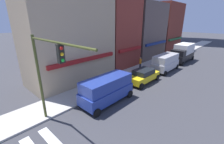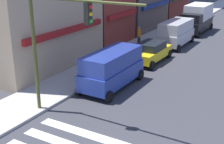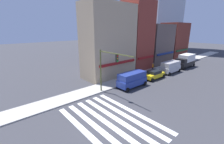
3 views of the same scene
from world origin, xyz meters
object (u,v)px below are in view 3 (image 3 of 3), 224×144
at_px(van_blue, 132,79).
at_px(box_truck_black, 185,61).
at_px(sedan_yellow, 154,74).
at_px(van_silver, 171,67).
at_px(pedestrian_orange_vest, 153,67).
at_px(traffic_signal, 107,65).

xyz_separation_m(van_blue, box_truck_black, (18.92, 0.00, 0.30)).
relative_size(sedan_yellow, van_silver, 0.88).
relative_size(van_silver, pedestrian_orange_vest, 2.84).
bearing_deg(box_truck_black, traffic_signal, 179.23).
height_order(sedan_yellow, box_truck_black, box_truck_black).
bearing_deg(traffic_signal, box_truck_black, -0.52).
distance_m(van_blue, pedestrian_orange_vest, 10.09).
relative_size(van_blue, box_truck_black, 0.81).
bearing_deg(sedan_yellow, van_blue, -178.51).
bearing_deg(pedestrian_orange_vest, van_silver, 104.33).
xyz_separation_m(traffic_signal, van_silver, (16.78, -0.21, -3.00)).
xyz_separation_m(traffic_signal, box_truck_black, (23.72, -0.21, -2.70)).
distance_m(sedan_yellow, pedestrian_orange_vest, 4.55).
xyz_separation_m(sedan_yellow, box_truck_black, (12.83, -0.00, 0.75)).
xyz_separation_m(sedan_yellow, pedestrian_orange_vest, (3.62, 2.74, 0.23)).
height_order(sedan_yellow, van_silver, van_silver).
relative_size(sedan_yellow, box_truck_black, 0.72).
distance_m(traffic_signal, sedan_yellow, 11.42).
bearing_deg(pedestrian_orange_vest, van_blue, -9.52).
relative_size(box_truck_black, pedestrian_orange_vest, 3.51).
bearing_deg(van_silver, van_blue, -179.24).
relative_size(traffic_signal, sedan_yellow, 1.38).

